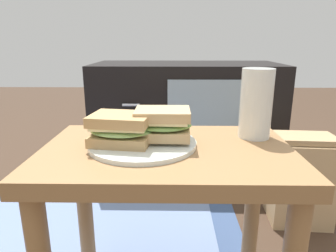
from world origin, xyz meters
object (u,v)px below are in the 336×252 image
(paper_bag, at_px, (301,179))
(plate, at_px, (143,144))
(sandwich_back, at_px, (163,124))
(tv_cabinet, at_px, (186,117))
(beer_glass, at_px, (256,105))
(sandwich_front, at_px, (121,129))

(paper_bag, bearing_deg, plate, -143.12)
(plate, distance_m, sandwich_back, 0.06)
(plate, bearing_deg, tv_cabinet, 81.44)
(sandwich_back, bearing_deg, beer_glass, 14.97)
(sandwich_front, height_order, paper_bag, sandwich_front)
(sandwich_front, distance_m, paper_bag, 0.82)
(sandwich_front, bearing_deg, plate, 12.66)
(sandwich_back, relative_size, beer_glass, 0.80)
(tv_cabinet, distance_m, paper_bag, 0.68)
(beer_glass, distance_m, paper_bag, 0.59)
(plate, relative_size, sandwich_back, 1.82)
(beer_glass, bearing_deg, plate, -165.41)
(sandwich_front, bearing_deg, beer_glass, 14.31)
(sandwich_back, bearing_deg, sandwich_front, -167.34)
(sandwich_front, height_order, sandwich_back, sandwich_back)
(plate, distance_m, sandwich_front, 0.06)
(tv_cabinet, height_order, sandwich_front, tv_cabinet)
(sandwich_back, relative_size, paper_bag, 0.38)
(tv_cabinet, distance_m, beer_glass, 0.91)
(tv_cabinet, relative_size, paper_bag, 2.71)
(tv_cabinet, distance_m, sandwich_front, 0.99)
(tv_cabinet, xyz_separation_m, beer_glass, (0.13, -0.87, 0.25))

